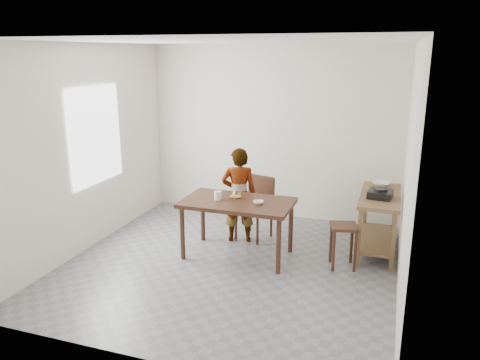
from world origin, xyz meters
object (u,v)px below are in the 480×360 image
(prep_counter, at_px, (378,223))
(dining_chair, at_px, (254,208))
(dining_table, at_px, (238,228))
(stool, at_px, (343,246))
(child, at_px, (239,195))

(prep_counter, relative_size, dining_chair, 1.36)
(dining_table, distance_m, stool, 1.35)
(prep_counter, distance_m, child, 1.90)
(dining_table, height_order, stool, dining_table)
(dining_table, bearing_deg, prep_counter, 22.15)
(dining_table, relative_size, dining_chair, 1.59)
(prep_counter, height_order, stool, prep_counter)
(prep_counter, relative_size, stool, 2.17)
(dining_chair, bearing_deg, dining_table, -75.73)
(prep_counter, bearing_deg, stool, -122.09)
(prep_counter, xyz_separation_m, child, (-1.87, -0.21, 0.27))
(child, bearing_deg, dining_table, 89.59)
(dining_table, xyz_separation_m, prep_counter, (1.72, 0.70, 0.03))
(stool, bearing_deg, prep_counter, 57.91)
(prep_counter, relative_size, child, 0.90)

